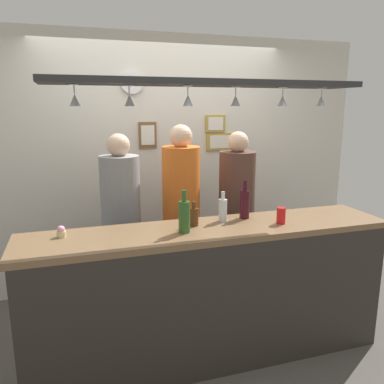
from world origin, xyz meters
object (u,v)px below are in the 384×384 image
at_px(person_right_brown_shirt, 237,201).
at_px(picture_frame_upper_small, 215,124).
at_px(person_left_grey_shirt, 121,210).
at_px(cupcake, 61,232).
at_px(bottle_soda_clear, 223,209).
at_px(bottle_champagne_green, 184,216).
at_px(picture_frame_crest, 148,135).
at_px(wall_clock, 132,82).
at_px(picture_frame_lower_pair, 220,142).
at_px(drink_can, 281,216).
at_px(bottle_beer_brown_stubby, 194,216).
at_px(person_middle_orange_shirt, 181,201).
at_px(bottle_wine_dark_red, 245,203).

relative_size(person_right_brown_shirt, picture_frame_upper_small, 7.56).
height_order(person_left_grey_shirt, cupcake, person_left_grey_shirt).
bearing_deg(bottle_soda_clear, bottle_champagne_green, -154.53).
distance_m(bottle_soda_clear, picture_frame_crest, 1.41).
bearing_deg(bottle_soda_clear, wall_clock, 109.64).
bearing_deg(picture_frame_crest, picture_frame_upper_small, 0.00).
height_order(picture_frame_upper_small, picture_frame_lower_pair, picture_frame_upper_small).
bearing_deg(bottle_champagne_green, drink_can, -1.38).
relative_size(bottle_beer_brown_stubby, wall_clock, 0.82).
bearing_deg(bottle_soda_clear, person_left_grey_shirt, 136.27).
distance_m(bottle_beer_brown_stubby, picture_frame_crest, 1.41).
bearing_deg(picture_frame_upper_small, person_right_brown_shirt, -91.35).
height_order(bottle_soda_clear, cupcake, bottle_soda_clear).
bearing_deg(picture_frame_crest, wall_clock, -177.52).
relative_size(picture_frame_upper_small, wall_clock, 1.00).
xyz_separation_m(bottle_champagne_green, cupcake, (-0.81, 0.15, -0.08)).
distance_m(person_middle_orange_shirt, cupcake, 1.22).
xyz_separation_m(drink_can, picture_frame_crest, (-0.70, 1.47, 0.51)).
bearing_deg(bottle_soda_clear, picture_frame_crest, 103.68).
height_order(drink_can, picture_frame_lower_pair, picture_frame_lower_pair).
distance_m(bottle_champagne_green, picture_frame_upper_small, 1.74).
distance_m(person_right_brown_shirt, wall_clock, 1.54).
distance_m(person_right_brown_shirt, picture_frame_upper_small, 0.94).
xyz_separation_m(bottle_beer_brown_stubby, wall_clock, (-0.21, 1.32, 1.01)).
bearing_deg(bottle_soda_clear, bottle_wine_dark_red, 8.11).
bearing_deg(bottle_soda_clear, bottle_beer_brown_stubby, -171.07).
xyz_separation_m(person_left_grey_shirt, person_right_brown_shirt, (1.09, -0.00, -0.00)).
height_order(bottle_soda_clear, bottle_wine_dark_red, bottle_wine_dark_red).
xyz_separation_m(person_left_grey_shirt, bottle_champagne_green, (0.33, -0.82, 0.15)).
xyz_separation_m(person_right_brown_shirt, cupcake, (-1.57, -0.67, 0.07)).
relative_size(person_left_grey_shirt, picture_frame_upper_small, 7.57).
xyz_separation_m(person_right_brown_shirt, picture_frame_upper_small, (0.01, 0.63, 0.70)).
bearing_deg(drink_can, picture_frame_lower_pair, 86.86).
distance_m(drink_can, picture_frame_crest, 1.71).
bearing_deg(person_middle_orange_shirt, cupcake, -146.76).
distance_m(drink_can, picture_frame_upper_small, 1.59).
relative_size(bottle_beer_brown_stubby, bottle_soda_clear, 0.78).
bearing_deg(bottle_champagne_green, picture_frame_upper_small, 61.94).
height_order(cupcake, picture_frame_lower_pair, picture_frame_lower_pair).
bearing_deg(drink_can, bottle_beer_brown_stubby, 166.86).
bearing_deg(bottle_soda_clear, person_middle_orange_shirt, 102.24).
height_order(person_middle_orange_shirt, cupcake, person_middle_orange_shirt).
distance_m(person_middle_orange_shirt, bottle_champagne_green, 0.86).
bearing_deg(person_middle_orange_shirt, bottle_beer_brown_stubby, -98.22).
height_order(bottle_beer_brown_stubby, bottle_champagne_green, bottle_champagne_green).
bearing_deg(picture_frame_crest, picture_frame_lower_pair, 0.00).
distance_m(cupcake, picture_frame_lower_pair, 2.14).
distance_m(bottle_champagne_green, picture_frame_lower_pair, 1.71).
bearing_deg(person_left_grey_shirt, person_middle_orange_shirt, 0.00).
height_order(person_middle_orange_shirt, picture_frame_lower_pair, person_middle_orange_shirt).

